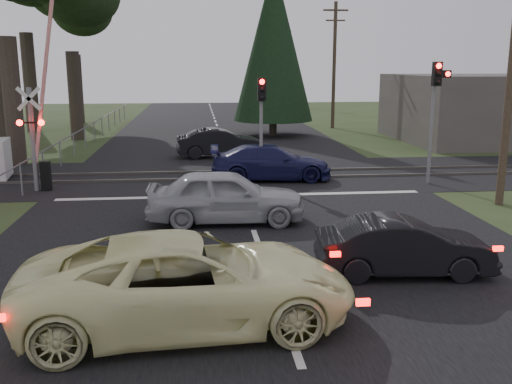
{
  "coord_description": "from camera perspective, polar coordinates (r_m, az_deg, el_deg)",
  "views": [
    {
      "loc": [
        -1.52,
        -11.63,
        4.58
      ],
      "look_at": [
        -0.01,
        2.98,
        1.3
      ],
      "focal_mm": 40.0,
      "sensor_mm": 36.0,
      "label": 1
    }
  ],
  "objects": [
    {
      "name": "rail_near",
      "position": [
        23.33,
        -2.04,
        1.38
      ],
      "size": [
        120.0,
        0.12,
        0.1
      ],
      "primitive_type": "cube",
      "color": "#59544C",
      "rests_on": "ground"
    },
    {
      "name": "traffic_signal_center",
      "position": [
        22.52,
        0.56,
        8.07
      ],
      "size": [
        0.32,
        0.48,
        4.1
      ],
      "color": "slate",
      "rests_on": "ground"
    },
    {
      "name": "ground",
      "position": [
        12.59,
        1.47,
        -8.74
      ],
      "size": [
        120.0,
        120.0,
        0.0
      ],
      "primitive_type": "plane",
      "color": "#2B391A",
      "rests_on": "ground"
    },
    {
      "name": "blue_sedan",
      "position": [
        23.16,
        1.5,
        2.96
      ],
      "size": [
        4.98,
        2.23,
        1.42
      ],
      "primitive_type": "imported",
      "rotation": [
        0.0,
        0.0,
        1.52
      ],
      "color": "#161743",
      "rests_on": "ground"
    },
    {
      "name": "dark_car_far",
      "position": [
        29.05,
        -3.63,
        4.92
      ],
      "size": [
        4.48,
        1.87,
        1.44
      ],
      "primitive_type": "imported",
      "rotation": [
        0.0,
        0.0,
        1.65
      ],
      "color": "black",
      "rests_on": "ground"
    },
    {
      "name": "dark_hatchback",
      "position": [
        13.1,
        14.6,
        -5.35
      ],
      "size": [
        3.94,
        1.61,
        1.27
      ],
      "primitive_type": "imported",
      "rotation": [
        0.0,
        0.0,
        1.5
      ],
      "color": "black",
      "rests_on": "ground"
    },
    {
      "name": "traffic_signal_right",
      "position": [
        23.01,
        17.54,
        8.86
      ],
      "size": [
        0.68,
        0.48,
        4.7
      ],
      "color": "slate",
      "rests_on": "ground"
    },
    {
      "name": "road",
      "position": [
        22.16,
        -1.83,
        0.67
      ],
      "size": [
        14.0,
        100.0,
        0.01
      ],
      "primitive_type": "cube",
      "color": "black",
      "rests_on": "ground"
    },
    {
      "name": "cream_coupe",
      "position": [
        10.31,
        -6.79,
        -8.88
      ],
      "size": [
        6.1,
        3.16,
        1.64
      ],
      "primitive_type": "imported",
      "rotation": [
        0.0,
        0.0,
        1.65
      ],
      "color": "#F4F3AF",
      "rests_on": "ground"
    },
    {
      "name": "utility_pole_near",
      "position": [
        20.28,
        24.27,
        11.92
      ],
      "size": [
        1.8,
        0.26,
        9.0
      ],
      "color": "#4C3D2D",
      "rests_on": "ground"
    },
    {
      "name": "rail_far",
      "position": [
        24.9,
        -2.29,
        2.09
      ],
      "size": [
        120.0,
        0.12,
        0.1
      ],
      "primitive_type": "cube",
      "color": "#59544C",
      "rests_on": "ground"
    },
    {
      "name": "conifer_tree",
      "position": [
        37.99,
        1.76,
        14.71
      ],
      "size": [
        5.2,
        5.2,
        11.0
      ],
      "color": "#473D33",
      "rests_on": "ground"
    },
    {
      "name": "euc_tree_e",
      "position": [
        48.82,
        -17.95,
        17.8
      ],
      "size": [
        6.0,
        6.0,
        13.2
      ],
      "color": "#473D33",
      "rests_on": "ground"
    },
    {
      "name": "utility_pole_far",
      "position": [
        67.38,
        2.72,
        12.69
      ],
      "size": [
        1.8,
        0.26,
        9.0
      ],
      "color": "#4C3D2D",
      "rests_on": "ground"
    },
    {
      "name": "rail_corridor",
      "position": [
        24.12,
        -2.17,
        1.64
      ],
      "size": [
        120.0,
        8.0,
        0.01
      ],
      "primitive_type": "cube",
      "color": "black",
      "rests_on": "ground"
    },
    {
      "name": "fence_left",
      "position": [
        35.01,
        -16.23,
        4.57
      ],
      "size": [
        0.1,
        36.0,
        1.2
      ],
      "primitive_type": null,
      "color": "slate",
      "rests_on": "ground"
    },
    {
      "name": "silver_car",
      "position": [
        16.85,
        -3.05,
        -0.42
      ],
      "size": [
        4.71,
        2.03,
        1.58
      ],
      "primitive_type": "imported",
      "rotation": [
        0.0,
        0.0,
        1.54
      ],
      "color": "#9FA2A7",
      "rests_on": "ground"
    },
    {
      "name": "utility_pole_mid",
      "position": [
        42.82,
        7.83,
        12.66
      ],
      "size": [
        1.8,
        0.26,
        9.0
      ],
      "color": "#4C3D2D",
      "rests_on": "ground"
    },
    {
      "name": "crossing_signal",
      "position": [
        22.32,
        -20.88,
        5.27
      ],
      "size": [
        1.62,
        0.38,
        6.96
      ],
      "color": "slate",
      "rests_on": "ground"
    },
    {
      "name": "stop_line",
      "position": [
        20.41,
        -1.47,
        -0.35
      ],
      "size": [
        13.0,
        0.35,
        0.0
      ],
      "primitive_type": "cube",
      "color": "silver",
      "rests_on": "ground"
    }
  ]
}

